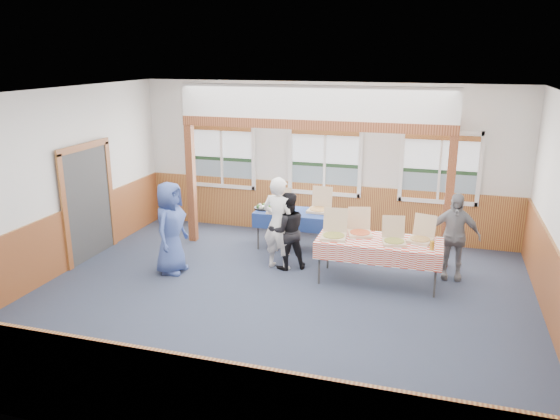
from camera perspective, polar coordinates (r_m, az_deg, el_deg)
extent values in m
plane|color=#293243|center=(8.69, -0.43, -9.54)|extent=(8.00, 8.00, 0.00)
plane|color=white|center=(7.85, -0.48, 12.01)|extent=(8.00, 8.00, 0.00)
plane|color=silver|center=(11.42, 4.75, 5.18)|extent=(8.00, 0.00, 8.00)
plane|color=silver|center=(5.09, -12.33, -9.51)|extent=(8.00, 0.00, 8.00)
plane|color=silver|center=(10.02, -22.89, 2.39)|extent=(0.00, 8.00, 8.00)
cube|color=brown|center=(11.65, 4.61, 0.08)|extent=(7.98, 0.05, 1.10)
cube|color=brown|center=(5.63, -11.53, -19.08)|extent=(7.98, 0.05, 1.10)
cube|color=brown|center=(10.29, -22.15, -3.31)|extent=(0.05, 6.98, 1.10)
cube|color=brown|center=(8.31, 27.10, -8.52)|extent=(0.05, 6.98, 1.10)
cube|color=#363636|center=(10.81, -19.44, 0.67)|extent=(0.06, 1.30, 2.10)
cube|color=white|center=(12.19, -6.02, 2.53)|extent=(1.52, 0.05, 0.08)
cube|color=white|center=(11.94, -6.22, 8.98)|extent=(1.52, 0.05, 0.08)
cube|color=white|center=(12.35, -9.31, 5.86)|extent=(0.08, 0.05, 1.46)
cube|color=white|center=(11.78, -2.78, 5.56)|extent=(0.08, 0.05, 1.46)
cube|color=white|center=(12.05, -6.12, 5.72)|extent=(0.05, 0.05, 1.30)
cube|color=slate|center=(12.16, -5.99, 3.95)|extent=(1.40, 0.02, 0.52)
cube|color=#18311A|center=(12.10, -6.03, 5.33)|extent=(1.40, 0.02, 0.08)
cube|color=#B7BFC5|center=(12.03, -6.09, 7.15)|extent=(1.40, 0.02, 0.70)
cube|color=brown|center=(11.94, -6.24, 8.49)|extent=(1.40, 0.07, 0.10)
cube|color=white|center=(11.52, 4.61, 1.76)|extent=(1.52, 0.05, 0.08)
cube|color=white|center=(11.26, 4.77, 8.58)|extent=(1.52, 0.05, 0.08)
cube|color=white|center=(11.54, 1.08, 5.35)|extent=(0.08, 0.05, 1.46)
cube|color=white|center=(11.24, 8.39, 4.88)|extent=(0.08, 0.05, 1.46)
cube|color=white|center=(11.37, 4.69, 5.13)|extent=(0.05, 0.05, 1.30)
cube|color=slate|center=(11.49, 4.68, 3.25)|extent=(1.40, 0.02, 0.52)
cube|color=#18311A|center=(11.42, 4.72, 4.72)|extent=(1.40, 0.02, 0.08)
cube|color=#B7BFC5|center=(11.35, 4.76, 6.65)|extent=(1.40, 0.02, 0.70)
cube|color=brown|center=(11.25, 4.73, 8.06)|extent=(1.40, 0.07, 0.10)
cube|color=white|center=(11.28, 16.09, 0.86)|extent=(1.52, 0.05, 0.08)
cube|color=white|center=(11.02, 16.66, 7.79)|extent=(1.52, 0.05, 0.08)
cube|color=white|center=(11.15, 12.57, 4.58)|extent=(0.08, 0.05, 1.46)
cube|color=white|center=(11.15, 20.17, 3.97)|extent=(0.08, 0.05, 1.46)
cube|color=white|center=(11.13, 16.37, 4.28)|extent=(0.05, 0.05, 1.30)
cube|color=slate|center=(11.25, 16.22, 2.38)|extent=(1.40, 0.02, 0.52)
cube|color=#18311A|center=(11.19, 16.34, 3.87)|extent=(1.40, 0.02, 0.08)
cube|color=#B7BFC5|center=(11.11, 16.50, 5.83)|extent=(1.40, 0.02, 0.70)
cube|color=brown|center=(11.01, 16.61, 7.27)|extent=(1.40, 0.07, 0.10)
cube|color=#5A2A14|center=(11.20, -9.25, 2.70)|extent=(0.15, 0.15, 2.40)
cube|color=#5A2A14|center=(10.11, 17.21, 0.71)|extent=(0.15, 0.15, 2.40)
cube|color=#5A2A14|center=(10.13, 3.42, 8.89)|extent=(5.15, 0.18, 0.18)
cylinder|color=#363636|center=(10.77, -2.31, -2.26)|extent=(0.04, 0.04, 0.73)
cylinder|color=#363636|center=(11.29, -1.36, -1.38)|extent=(0.04, 0.04, 0.73)
cylinder|color=#363636|center=(10.39, 5.82, -3.03)|extent=(0.04, 0.04, 0.73)
cylinder|color=#363636|center=(10.93, 6.40, -2.07)|extent=(0.04, 0.04, 0.73)
cube|color=#363636|center=(10.71, 2.10, -0.29)|extent=(1.80, 1.15, 0.03)
cube|color=navy|center=(10.70, 2.10, -0.20)|extent=(1.88, 1.23, 0.01)
cube|color=navy|center=(10.39, 1.56, -1.52)|extent=(1.66, 0.51, 0.28)
cube|color=navy|center=(11.09, 2.59, -0.38)|extent=(1.66, 0.51, 0.28)
cylinder|color=#363636|center=(9.20, 4.11, -5.59)|extent=(0.04, 0.04, 0.73)
cylinder|color=#363636|center=(9.85, 5.03, -4.10)|extent=(0.04, 0.04, 0.73)
cylinder|color=#363636|center=(9.02, 15.93, -6.66)|extent=(0.04, 0.04, 0.73)
cylinder|color=#363636|center=(9.68, 16.04, -5.07)|extent=(0.04, 0.04, 0.73)
cube|color=#363636|center=(9.26, 10.34, -3.22)|extent=(2.17, 1.46, 0.03)
cube|color=red|center=(9.26, 10.35, -3.11)|extent=(2.24, 1.53, 0.01)
cube|color=red|center=(8.89, 9.96, -4.90)|extent=(1.95, 0.70, 0.28)
cube|color=red|center=(9.72, 10.62, -3.07)|extent=(1.95, 0.70, 0.28)
cube|color=tan|center=(10.66, -0.19, -0.11)|extent=(0.41, 0.41, 0.04)
cylinder|color=#C8792F|center=(10.65, -0.19, 0.05)|extent=(0.36, 0.36, 0.01)
cube|color=tan|center=(10.82, 0.13, 1.34)|extent=(0.40, 0.11, 0.39)
cube|color=tan|center=(10.73, 4.07, -0.04)|extent=(0.42, 0.42, 0.05)
cylinder|color=tan|center=(10.72, 4.07, 0.12)|extent=(0.37, 0.37, 0.01)
cube|color=tan|center=(10.90, 4.44, 1.42)|extent=(0.41, 0.11, 0.40)
cube|color=tan|center=(9.22, 5.62, -2.82)|extent=(0.45, 0.45, 0.05)
cylinder|color=#C08C3C|center=(9.21, 5.63, -2.64)|extent=(0.39, 0.39, 0.01)
cube|color=tan|center=(9.39, 5.83, -1.03)|extent=(0.42, 0.13, 0.41)
cube|color=tan|center=(9.43, 8.35, -2.49)|extent=(0.47, 0.47, 0.04)
cylinder|color=#C8792F|center=(9.42, 8.36, -2.32)|extent=(0.42, 0.42, 0.01)
cube|color=tan|center=(9.59, 8.26, -0.83)|extent=(0.40, 0.19, 0.38)
cube|color=tan|center=(9.12, 11.83, -3.34)|extent=(0.43, 0.43, 0.04)
cylinder|color=#C08C3C|center=(9.11, 11.84, -3.17)|extent=(0.38, 0.38, 0.01)
cube|color=tan|center=(9.26, 11.77, -1.70)|extent=(0.38, 0.16, 0.36)
cube|color=tan|center=(9.30, 14.41, -3.10)|extent=(0.45, 0.45, 0.04)
cylinder|color=tan|center=(9.30, 14.42, -2.94)|extent=(0.40, 0.40, 0.01)
cube|color=tan|center=(9.45, 14.90, -1.55)|extent=(0.38, 0.18, 0.37)
cylinder|color=black|center=(10.90, -1.72, 0.22)|extent=(0.38, 0.38, 0.03)
cylinder|color=white|center=(10.89, -1.72, 0.35)|extent=(0.09, 0.09, 0.04)
sphere|color=#316125|center=(10.86, -1.19, 0.33)|extent=(0.09, 0.09, 0.09)
sphere|color=#BAB7A7|center=(10.95, -1.26, 0.46)|extent=(0.09, 0.09, 0.09)
sphere|color=#316125|center=(10.99, -1.67, 0.52)|extent=(0.09, 0.09, 0.09)
sphere|color=#BAB7A7|center=(10.96, -2.11, 0.47)|extent=(0.09, 0.09, 0.09)
sphere|color=#316125|center=(10.88, -2.27, 0.35)|extent=(0.09, 0.09, 0.09)
sphere|color=#BAB7A7|center=(10.81, -2.01, 0.24)|extent=(0.09, 0.09, 0.09)
sphere|color=#316125|center=(10.80, -1.53, 0.23)|extent=(0.09, 0.09, 0.09)
cylinder|color=#A7721B|center=(8.95, 15.60, -3.59)|extent=(0.07, 0.07, 0.15)
imported|color=white|center=(9.68, -0.16, -1.41)|extent=(0.69, 0.53, 1.69)
imported|color=black|center=(9.72, 0.75, -2.19)|extent=(0.86, 0.81, 1.41)
imported|color=#3A4F93|center=(9.71, -11.37, -1.83)|extent=(0.53, 0.81, 1.64)
imported|color=gray|center=(9.75, 17.67, -2.62)|extent=(0.90, 0.40, 1.51)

